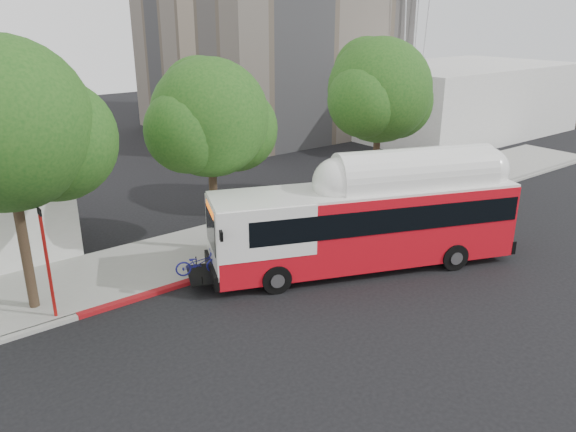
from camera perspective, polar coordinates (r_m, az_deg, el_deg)
name	(u,v)px	position (r m, az deg, el deg)	size (l,w,h in m)	color
ground	(318,294)	(21.97, 3.11, -7.95)	(120.00, 120.00, 0.00)	black
sidewalk	(229,241)	(26.70, -6.02, -2.59)	(60.00, 5.00, 0.15)	gray
curb_strip	(261,260)	(24.70, -2.81, -4.44)	(60.00, 0.30, 0.15)	gray
red_curb_segment	(200,278)	(23.28, -8.89, -6.25)	(10.00, 0.32, 0.16)	maroon
street_tree_left	(19,130)	(20.92, -25.63, 7.92)	(6.67, 5.80, 9.74)	#2D2116
street_tree_mid	(218,121)	(24.38, -7.16, 9.51)	(5.75, 5.00, 8.62)	#2D2116
street_tree_right	(384,94)	(30.48, 9.77, 12.13)	(6.21, 5.40, 9.18)	#2D2116
horizon_block	(458,99)	(53.11, 16.86, 11.30)	(20.00, 12.00, 6.00)	silver
transit_bus	(366,225)	(23.68, 7.97, -0.94)	(13.62, 7.34, 4.06)	red
signal_pole	(48,264)	(20.98, -23.22, -4.54)	(0.12, 0.40, 4.19)	#A41411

